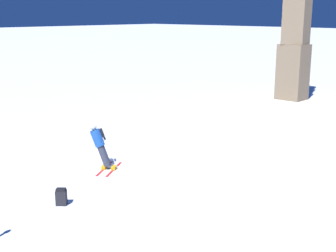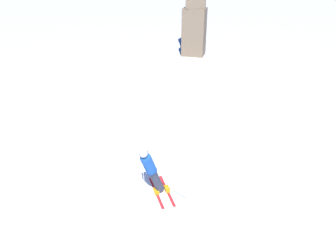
# 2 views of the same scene
# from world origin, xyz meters

# --- Properties ---
(ground_plane) EXTENTS (300.00, 300.00, 0.00)m
(ground_plane) POSITION_xyz_m (0.00, 0.00, 0.00)
(ground_plane) COLOR white
(skier) EXTENTS (1.54, 1.62, 1.70)m
(skier) POSITION_xyz_m (0.31, -0.15, 0.92)
(skier) COLOR red
(skier) RESTS_ON ground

